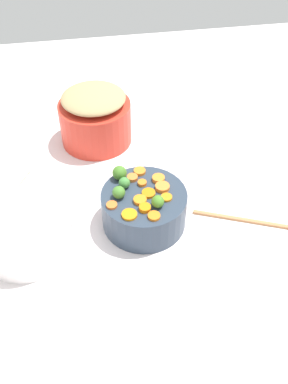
{
  "coord_description": "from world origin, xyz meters",
  "views": [
    {
      "loc": [
        -0.12,
        -0.8,
        0.9
      ],
      "look_at": [
        0.01,
        -0.02,
        0.14
      ],
      "focal_mm": 39.58,
      "sensor_mm": 36.0,
      "label": 1
    }
  ],
  "objects_px": {
    "metal_pot": "(96,122)",
    "casserole_dish": "(26,232)",
    "serving_bowl_carrots": "(144,209)",
    "wooden_spoon": "(276,225)"
  },
  "relations": [
    {
      "from": "serving_bowl_carrots",
      "to": "metal_pot",
      "type": "xyz_separation_m",
      "value": [
        -0.09,
        0.4,
        0.02
      ]
    },
    {
      "from": "casserole_dish",
      "to": "metal_pot",
      "type": "bearing_deg",
      "value": 62.75
    },
    {
      "from": "metal_pot",
      "to": "wooden_spoon",
      "type": "height_order",
      "value": "metal_pot"
    },
    {
      "from": "serving_bowl_carrots",
      "to": "casserole_dish",
      "type": "bearing_deg",
      "value": -175.09
    },
    {
      "from": "serving_bowl_carrots",
      "to": "wooden_spoon",
      "type": "bearing_deg",
      "value": -12.73
    },
    {
      "from": "serving_bowl_carrots",
      "to": "casserole_dish",
      "type": "height_order",
      "value": "serving_bowl_carrots"
    },
    {
      "from": "metal_pot",
      "to": "casserole_dish",
      "type": "relative_size",
      "value": 0.95
    },
    {
      "from": "metal_pot",
      "to": "casserole_dish",
      "type": "height_order",
      "value": "metal_pot"
    },
    {
      "from": "wooden_spoon",
      "to": "serving_bowl_carrots",
      "type": "bearing_deg",
      "value": 167.27
    },
    {
      "from": "wooden_spoon",
      "to": "casserole_dish",
      "type": "bearing_deg",
      "value": 175.43
    }
  ]
}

